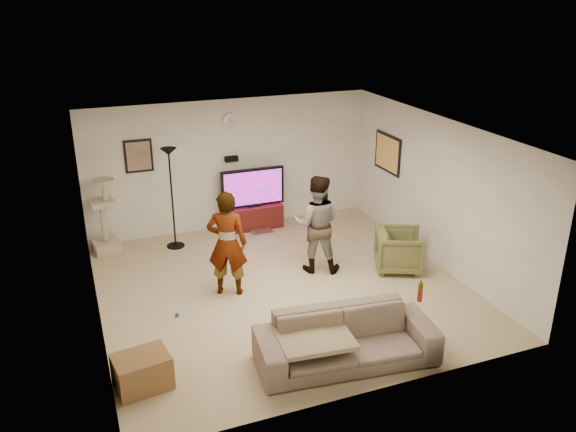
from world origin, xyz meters
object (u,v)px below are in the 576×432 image
object	(u,v)px
person_right	(317,224)
beer_bottle	(420,292)
armchair	(399,250)
side_table	(142,372)
tv_stand	(253,216)
sofa	(346,339)
cat_tree	(103,216)
person_left	(227,244)
tv	(253,187)
floor_lamp	(172,199)

from	to	relation	value
person_right	beer_bottle	xyz separation A→B (m)	(0.35, -2.50, -0.04)
person_right	armchair	xyz separation A→B (m)	(1.29, -0.49, -0.48)
beer_bottle	side_table	world-z (taller)	beer_bottle
tv_stand	side_table	distance (m)	5.02
sofa	armchair	world-z (taller)	armchair
tv_stand	beer_bottle	world-z (taller)	beer_bottle
cat_tree	beer_bottle	size ratio (longest dim) A/B	5.46
person_left	person_right	world-z (taller)	person_left
tv	armchair	xyz separation A→B (m)	(1.70, -2.60, -0.49)
cat_tree	person_left	bearing A→B (deg)	-54.09
cat_tree	person_right	distance (m)	3.78
tv_stand	sofa	xyz separation A→B (m)	(-0.28, -4.62, 0.10)
beer_bottle	sofa	bearing A→B (deg)	180.00
sofa	floor_lamp	bearing A→B (deg)	113.64
person_left	person_right	xyz separation A→B (m)	(1.57, 0.24, -0.01)
tv_stand	beer_bottle	size ratio (longest dim) A/B	4.41
floor_lamp	cat_tree	world-z (taller)	floor_lamp
tv_stand	cat_tree	xyz separation A→B (m)	(-2.79, -0.11, 0.45)
tv	tv_stand	bearing A→B (deg)	0.00
tv	side_table	xyz separation A→B (m)	(-2.75, -4.20, -0.62)
tv	beer_bottle	bearing A→B (deg)	-80.75
tv_stand	tv	bearing A→B (deg)	0.00
sofa	side_table	distance (m)	2.50
cat_tree	side_table	world-z (taller)	cat_tree
beer_bottle	side_table	distance (m)	3.57
tv_stand	sofa	bearing A→B (deg)	-93.52
tv_stand	beer_bottle	bearing A→B (deg)	-80.75
person_left	sofa	size ratio (longest dim) A/B	0.74
armchair	tv	bearing A→B (deg)	57.39
tv	cat_tree	xyz separation A→B (m)	(-2.79, -0.11, -0.15)
floor_lamp	armchair	distance (m)	4.04
tv_stand	armchair	size ratio (longest dim) A/B	1.46
person_right	beer_bottle	world-z (taller)	person_right
sofa	beer_bottle	size ratio (longest dim) A/B	9.00
side_table	tv	bearing A→B (deg)	56.80
tv_stand	person_right	size ratio (longest dim) A/B	0.67
floor_lamp	beer_bottle	world-z (taller)	floor_lamp
person_right	person_left	bearing A→B (deg)	33.18
tv_stand	person_right	distance (m)	2.23
person_right	beer_bottle	size ratio (longest dim) A/B	6.58
floor_lamp	sofa	xyz separation A→B (m)	(1.32, -4.27, -0.59)
floor_lamp	side_table	size ratio (longest dim) A/B	2.90
armchair	sofa	bearing A→B (deg)	159.76
armchair	side_table	bearing A→B (deg)	134.02
person_left	side_table	world-z (taller)	person_left
person_right	tv	bearing A→B (deg)	-54.55
tv_stand	beer_bottle	distance (m)	4.71
cat_tree	person_left	distance (m)	2.78
tv	cat_tree	distance (m)	2.80
person_left	side_table	distance (m)	2.51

